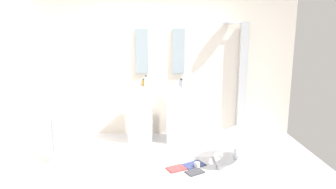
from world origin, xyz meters
The scene contains 18 objects.
ground_plane centered at (0.00, 0.00, -0.02)m, with size 4.80×3.60×0.04m, color silver.
rear_partition centered at (0.00, 1.65, 1.30)m, with size 4.80×0.10×2.60m, color beige.
pedestal_sink_left centered at (-0.33, 1.21, 0.51)m, with size 0.46×0.46×1.05m.
pedestal_sink_right centered at (0.33, 1.21, 0.51)m, with size 0.46×0.46×1.05m.
vanity_mirror_left centered at (-0.33, 1.58, 1.55)m, with size 0.22×0.03×0.79m, color #8C9EA8.
vanity_mirror_right centered at (0.33, 1.58, 1.55)m, with size 0.22×0.03×0.79m, color #8C9EA8.
shower_column centered at (1.47, 1.53, 1.08)m, with size 0.49×0.24×2.05m.
lounge_chair centered at (1.11, 0.29, 0.35)m, with size 1.06×1.05×0.65m.
towel_rack centered at (-1.31, 0.25, 0.63)m, with size 0.37×0.22×0.95m.
area_rug centered at (0.32, 0.05, 0.01)m, with size 1.01×0.87×0.01m, color #B2B2B7.
magazine_navy centered at (0.51, 0.19, 0.02)m, with size 0.30×0.19×0.02m, color navy.
magazine_charcoal centered at (0.51, -0.03, 0.02)m, with size 0.23×0.15×0.02m, color #38383D.
magazine_red centered at (0.26, 0.06, 0.02)m, with size 0.24×0.17×0.02m, color #B73838.
coffee_mug centered at (0.55, 0.10, 0.05)m, with size 0.07×0.07×0.08m, color white.
soap_bottle_amber centered at (-0.28, 1.35, 1.01)m, with size 0.06×0.06×0.13m.
soap_bottle_grey centered at (0.37, 1.09, 1.02)m, with size 0.05×0.05×0.16m.
soap_bottle_clear centered at (-0.23, 1.28, 1.04)m, with size 0.06×0.06×0.19m.
soap_bottle_blue centered at (0.37, 1.35, 1.01)m, with size 0.05×0.05×0.14m.
Camera 1 is at (0.18, -3.42, 1.70)m, focal length 29.56 mm.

